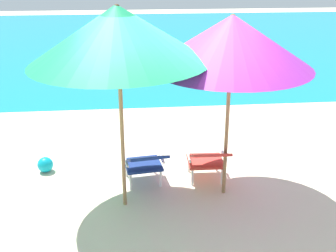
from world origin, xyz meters
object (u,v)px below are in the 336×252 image
swim_buoy (121,64)px  lounge_chair_right (207,159)px  beach_umbrella_left (118,34)px  beach_ball (45,165)px  beach_umbrella_right (232,41)px  lounge_chair_left (145,162)px

swim_buoy → lounge_chair_right: lounge_chair_right is taller
beach_umbrella_left → beach_ball: size_ratio=12.09×
beach_umbrella_left → beach_umbrella_right: (1.40, 0.17, -0.14)m
beach_umbrella_left → beach_umbrella_right: 1.41m
lounge_chair_right → beach_umbrella_left: beach_umbrella_left is taller
lounge_chair_left → beach_umbrella_left: (-0.30, -0.44, 1.88)m
lounge_chair_right → beach_ball: lounge_chair_right is taller
swim_buoy → lounge_chair_left: bearing=-87.1°
beach_umbrella_left → beach_ball: bearing=138.7°
beach_ball → lounge_chair_left: bearing=-22.6°
lounge_chair_right → swim_buoy: bearing=99.7°
lounge_chair_left → beach_ball: (-1.53, 0.64, -0.28)m
lounge_chair_left → beach_umbrella_right: 2.07m
lounge_chair_left → lounge_chair_right: (0.91, 0.02, 0.00)m
swim_buoy → beach_umbrella_right: beach_umbrella_right is taller
beach_umbrella_left → beach_ball: (-1.23, 1.08, -2.16)m
swim_buoy → lounge_chair_left: 7.59m
lounge_chair_right → beach_ball: 2.53m
lounge_chair_left → lounge_chair_right: 0.91m
swim_buoy → beach_ball: bearing=-99.3°
lounge_chair_right → beach_ball: (-2.43, 0.62, -0.28)m
beach_umbrella_left → lounge_chair_left: bearing=55.8°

